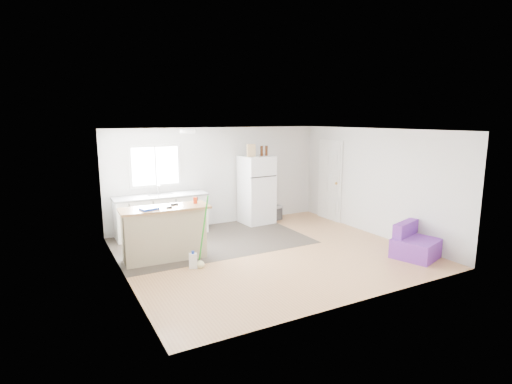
% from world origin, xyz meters
% --- Properties ---
extents(room, '(5.51, 5.01, 2.41)m').
position_xyz_m(room, '(0.00, 0.00, 1.20)').
color(room, '#AA7347').
rests_on(room, ground).
extents(vinyl_zone, '(4.05, 2.50, 0.00)m').
position_xyz_m(vinyl_zone, '(-0.73, 1.25, 0.00)').
color(vinyl_zone, '#373029').
rests_on(vinyl_zone, floor).
extents(window, '(1.18, 0.06, 0.98)m').
position_xyz_m(window, '(-1.55, 2.49, 1.55)').
color(window, white).
rests_on(window, back_wall).
extents(interior_door, '(0.11, 0.92, 2.10)m').
position_xyz_m(interior_door, '(2.72, 1.55, 1.02)').
color(interior_door, white).
rests_on(interior_door, right_wall).
extents(ceiling_fixture, '(0.30, 0.30, 0.07)m').
position_xyz_m(ceiling_fixture, '(-1.20, 1.20, 2.36)').
color(ceiling_fixture, white).
rests_on(ceiling_fixture, ceiling).
extents(kitchen_cabinets, '(2.08, 0.67, 1.21)m').
position_xyz_m(kitchen_cabinets, '(-1.54, 2.18, 0.47)').
color(kitchen_cabinets, white).
rests_on(kitchen_cabinets, floor).
extents(peninsula, '(1.66, 0.70, 1.00)m').
position_xyz_m(peninsula, '(-1.91, 0.59, 0.51)').
color(peninsula, tan).
rests_on(peninsula, floor).
extents(refrigerator, '(0.80, 0.76, 1.70)m').
position_xyz_m(refrigerator, '(0.88, 2.13, 0.85)').
color(refrigerator, white).
rests_on(refrigerator, floor).
extents(cooler, '(0.54, 0.42, 0.38)m').
position_xyz_m(cooler, '(1.35, 2.17, 0.19)').
color(cooler, '#313134').
rests_on(cooler, floor).
extents(purple_seat, '(0.96, 0.94, 0.64)m').
position_xyz_m(purple_seat, '(2.31, -1.55, 0.23)').
color(purple_seat, '#662D94').
rests_on(purple_seat, floor).
extents(cleaner_jug, '(0.17, 0.15, 0.32)m').
position_xyz_m(cleaner_jug, '(-1.61, -0.11, 0.14)').
color(cleaner_jug, white).
rests_on(cleaner_jug, floor).
extents(mop, '(0.25, 0.36, 1.31)m').
position_xyz_m(mop, '(-1.46, -0.12, 0.23)').
color(mop, green).
rests_on(mop, floor).
extents(red_cup, '(0.10, 0.10, 0.12)m').
position_xyz_m(red_cup, '(-1.28, 0.64, 1.06)').
color(red_cup, red).
rests_on(red_cup, peninsula).
extents(blue_tray, '(0.34, 0.28, 0.04)m').
position_xyz_m(blue_tray, '(-2.19, 0.52, 1.02)').
color(blue_tray, '#153AC7').
rests_on(blue_tray, peninsula).
extents(tool_a, '(0.14, 0.06, 0.03)m').
position_xyz_m(tool_a, '(-1.67, 0.69, 1.02)').
color(tool_a, black).
rests_on(tool_a, peninsula).
extents(tool_b, '(0.10, 0.04, 0.03)m').
position_xyz_m(tool_b, '(-1.84, 0.47, 1.01)').
color(tool_b, black).
rests_on(tool_b, peninsula).
extents(cardboard_box, '(0.22, 0.14, 0.30)m').
position_xyz_m(cardboard_box, '(0.69, 2.06, 1.85)').
color(cardboard_box, tan).
rests_on(cardboard_box, refrigerator).
extents(bottle_left, '(0.08, 0.08, 0.25)m').
position_xyz_m(bottle_left, '(1.00, 2.09, 1.82)').
color(bottle_left, '#3C1C0A').
rests_on(bottle_left, refrigerator).
extents(bottle_right, '(0.07, 0.07, 0.25)m').
position_xyz_m(bottle_right, '(1.13, 2.08, 1.82)').
color(bottle_right, '#3C1C0A').
rests_on(bottle_right, refrigerator).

